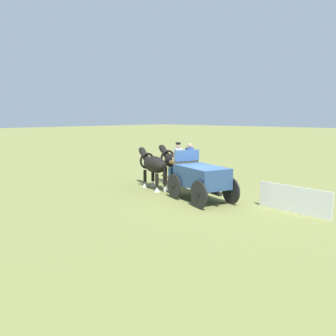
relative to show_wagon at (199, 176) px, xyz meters
name	(u,v)px	position (x,y,z in m)	size (l,w,h in m)	color
ground_plane	(201,201)	(-0.17, 0.06, -1.15)	(220.00, 220.00, 0.00)	olive
show_wagon	(199,176)	(0.00, 0.00, 0.00)	(5.63, 2.74, 2.65)	#2D4C7A
draft_horse_near	(153,165)	(3.54, -0.45, 0.15)	(3.05, 1.49, 2.15)	black
draft_horse_off	(174,162)	(3.13, -1.69, 0.23)	(2.98, 1.48, 2.24)	black
sponsor_banner	(294,199)	(-4.15, -0.97, -0.60)	(3.20, 0.06, 1.10)	silver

